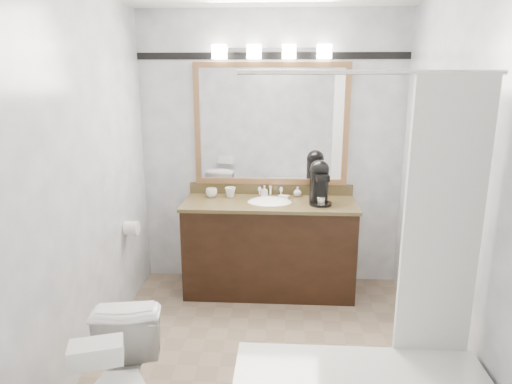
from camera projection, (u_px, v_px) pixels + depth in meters
room at (265, 184)px, 2.95m from camera, size 2.42×2.62×2.52m
vanity at (269, 245)px, 4.13m from camera, size 1.53×0.58×0.97m
mirror at (271, 125)px, 4.13m from camera, size 1.40×0.04×1.10m
vanity_light_bar at (272, 51)px, 3.92m from camera, size 1.02×0.14×0.12m
accent_stripe at (272, 56)px, 3.99m from camera, size 2.40×0.01×0.06m
tp_roll at (132, 228)px, 3.80m from camera, size 0.11×0.12×0.12m
tissue_box at (96, 353)px, 2.04m from camera, size 0.26×0.19×0.10m
coffee_maker at (319, 181)px, 3.94m from camera, size 0.20×0.25×0.38m
cup_left at (211, 193)px, 4.18m from camera, size 0.11×0.11×0.08m
cup_right at (230, 192)px, 4.18m from camera, size 0.13×0.13×0.09m
soap_bottle_a at (264, 192)px, 4.15m from camera, size 0.07×0.07×0.11m
soap_bottle_b at (297, 192)px, 4.20m from camera, size 0.09×0.09×0.09m
soap_bar at (284, 197)px, 4.14m from camera, size 0.10×0.09×0.03m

